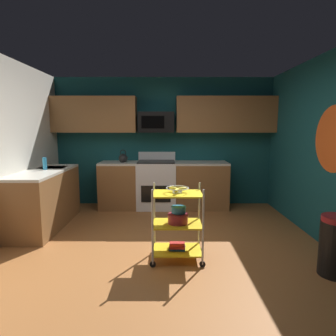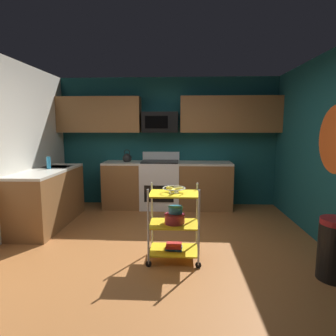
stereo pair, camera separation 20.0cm
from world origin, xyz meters
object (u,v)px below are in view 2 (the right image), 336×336
at_px(kettle, 127,158).
at_px(book_stack, 174,247).
at_px(oven_range, 160,184).
at_px(dish_soap_bottle, 49,163).
at_px(mixing_bowl_large, 175,218).
at_px(mixing_bowl_small, 175,209).
at_px(rolling_cart, 174,224).
at_px(microwave, 160,122).
at_px(fruit_bowl, 174,189).
at_px(trash_can, 335,249).

bearing_deg(kettle, book_stack, -66.72).
xyz_separation_m(oven_range, dish_soap_bottle, (-1.76, -1.04, 0.54)).
relative_size(mixing_bowl_large, dish_soap_bottle, 1.26).
bearing_deg(mixing_bowl_small, rolling_cart, -113.87).
height_order(microwave, rolling_cart, microwave).
relative_size(fruit_bowl, trash_can, 0.41).
xyz_separation_m(microwave, kettle, (-0.66, -0.11, -0.70)).
bearing_deg(oven_range, mixing_bowl_large, -81.44).
bearing_deg(dish_soap_bottle, kettle, 43.17).
relative_size(microwave, mixing_bowl_large, 2.78).
distance_m(oven_range, mixing_bowl_small, 2.32).
distance_m(oven_range, microwave, 1.23).
relative_size(mixing_bowl_large, kettle, 0.95).
height_order(fruit_bowl, dish_soap_bottle, dish_soap_bottle).
bearing_deg(trash_can, kettle, 135.13).
bearing_deg(dish_soap_bottle, mixing_bowl_small, -30.33).
height_order(oven_range, rolling_cart, oven_range).
xyz_separation_m(mixing_bowl_large, dish_soap_bottle, (-2.11, 1.28, 0.50)).
relative_size(oven_range, mixing_bowl_small, 6.04).
bearing_deg(book_stack, mixing_bowl_small, 66.13).
distance_m(dish_soap_bottle, trash_can, 4.21).
bearing_deg(book_stack, oven_range, 98.36).
xyz_separation_m(oven_range, book_stack, (0.34, -2.32, -0.31)).
bearing_deg(oven_range, microwave, 90.26).
height_order(microwave, fruit_bowl, microwave).
bearing_deg(dish_soap_bottle, mixing_bowl_large, -31.19).
height_order(oven_range, mixing_bowl_large, oven_range).
bearing_deg(book_stack, dish_soap_bottle, 148.71).
bearing_deg(mixing_bowl_large, mixing_bowl_small, 77.49).
height_order(fruit_bowl, kettle, kettle).
bearing_deg(book_stack, trash_can, -12.31).
bearing_deg(trash_can, microwave, 126.17).
height_order(rolling_cart, fruit_bowl, rolling_cart).
xyz_separation_m(oven_range, trash_can, (2.05, -2.69, -0.15)).
distance_m(microwave, mixing_bowl_small, 2.65).
bearing_deg(fruit_bowl, trash_can, -12.31).
distance_m(fruit_bowl, trash_can, 1.83).
bearing_deg(oven_range, mixing_bowl_small, -81.10).
bearing_deg(rolling_cart, dish_soap_bottle, 148.71).
bearing_deg(mixing_bowl_small, book_stack, -113.87).
bearing_deg(trash_can, dish_soap_bottle, 156.57).
bearing_deg(oven_range, fruit_bowl, -81.64).
bearing_deg(book_stack, microwave, 98.01).
height_order(kettle, trash_can, kettle).
bearing_deg(oven_range, kettle, -179.66).
distance_m(rolling_cart, mixing_bowl_large, 0.07).
bearing_deg(microwave, mixing_bowl_small, -81.47).
relative_size(rolling_cart, dish_soap_bottle, 4.57).
distance_m(mixing_bowl_small, dish_soap_bottle, 2.49).
distance_m(oven_range, book_stack, 2.37).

